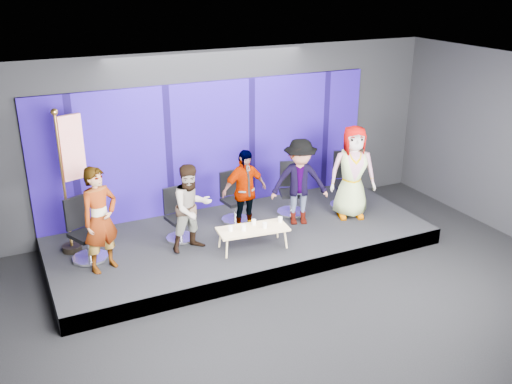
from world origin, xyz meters
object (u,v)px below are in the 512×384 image
(panelist_b, at_px, (192,208))
(chair_c, at_px, (234,205))
(panelist_c, at_px, (244,191))
(flag_stand, at_px, (71,177))
(mug_b, at_px, (244,228))
(panelist_e, at_px, (352,172))
(panelist_a, at_px, (100,220))
(chair_b, at_px, (179,223))
(chair_d, at_px, (291,197))
(mug_a, at_px, (230,228))
(mug_c, at_px, (254,222))
(chair_e, at_px, (345,189))
(chair_a, at_px, (86,240))
(mug_d, at_px, (265,225))
(panelist_d, at_px, (300,182))
(coffee_table, at_px, (253,230))
(mug_e, at_px, (280,219))

(panelist_b, relative_size, chair_c, 1.60)
(panelist_c, height_order, flag_stand, flag_stand)
(mug_b, height_order, flag_stand, flag_stand)
(panelist_e, bearing_deg, panelist_a, -159.00)
(chair_b, distance_m, panelist_c, 1.34)
(chair_d, xyz_separation_m, mug_a, (-1.76, -1.01, 0.08))
(panelist_b, distance_m, mug_c, 1.15)
(panelist_b, distance_m, mug_b, 0.97)
(chair_e, height_order, mug_a, chair_e)
(chair_a, relative_size, mug_d, 11.29)
(panelist_b, bearing_deg, mug_c, -24.63)
(panelist_c, relative_size, panelist_d, 0.94)
(panelist_a, distance_m, mug_c, 2.66)
(chair_b, bearing_deg, panelist_a, -169.02)
(panelist_a, bearing_deg, mug_b, -33.54)
(panelist_c, xyz_separation_m, panelist_d, (1.08, -0.15, 0.05))
(panelist_c, height_order, mug_c, panelist_c)
(mug_a, relative_size, mug_c, 0.98)
(chair_d, relative_size, mug_a, 11.19)
(chair_a, distance_m, coffee_table, 2.85)
(mug_b, bearing_deg, mug_c, 29.85)
(coffee_table, height_order, mug_c, mug_c)
(mug_c, bearing_deg, panelist_e, 7.70)
(panelist_e, bearing_deg, chair_e, 88.41)
(panelist_a, height_order, mug_e, panelist_a)
(mug_a, bearing_deg, flag_stand, 153.04)
(chair_b, relative_size, chair_e, 0.84)
(panelist_a, distance_m, panelist_b, 1.57)
(panelist_a, xyz_separation_m, flag_stand, (-0.27, 0.92, 0.46))
(chair_e, relative_size, mug_e, 11.99)
(panelist_e, bearing_deg, chair_d, 167.32)
(coffee_table, bearing_deg, mug_d, -20.28)
(chair_a, relative_size, chair_e, 0.95)
(panelist_b, bearing_deg, panelist_c, 6.48)
(chair_c, relative_size, chair_e, 0.85)
(flag_stand, bearing_deg, chair_e, -21.19)
(panelist_a, height_order, panelist_b, panelist_a)
(chair_e, height_order, coffee_table, chair_e)
(chair_c, xyz_separation_m, mug_b, (-0.36, -1.27, 0.11))
(chair_b, bearing_deg, panelist_e, -17.14)
(panelist_e, height_order, mug_e, panelist_e)
(panelist_b, relative_size, panelist_c, 0.99)
(panelist_c, xyz_separation_m, mug_b, (-0.36, -0.76, -0.36))
(mug_a, bearing_deg, chair_d, 29.89)
(chair_b, xyz_separation_m, mug_a, (0.66, -0.84, 0.11))
(chair_a, relative_size, mug_b, 10.63)
(chair_b, distance_m, chair_e, 3.61)
(chair_b, height_order, flag_stand, flag_stand)
(mug_a, distance_m, mug_d, 0.61)
(panelist_d, xyz_separation_m, mug_a, (-1.66, -0.52, -0.42))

